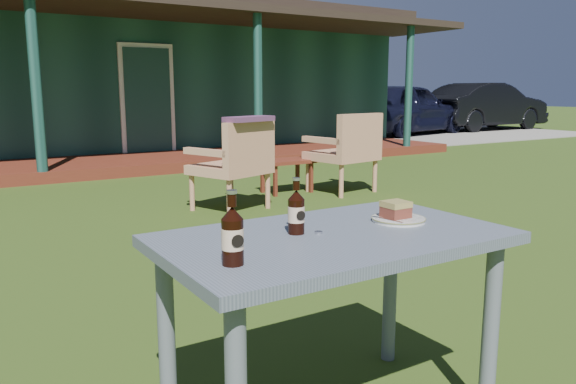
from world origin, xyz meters
TOP-DOWN VIEW (x-y plane):
  - ground at (0.00, 0.00)m, footprint 80.00×80.00m
  - gravel_strip at (10.50, 8.50)m, footprint 9.00×6.00m
  - car_near at (9.88, 8.42)m, footprint 4.49×2.55m
  - car_far at (13.38, 8.56)m, footprint 4.39×1.58m
  - cafe_table at (0.00, -1.60)m, footprint 1.20×0.70m
  - plate at (0.32, -1.58)m, footprint 0.20×0.20m
  - cake_slice at (0.31, -1.57)m, footprint 0.09×0.09m
  - fork at (0.25, -1.59)m, footprint 0.03×0.14m
  - cola_bottle_near at (-0.11, -1.53)m, footprint 0.06×0.06m
  - cola_bottle_far at (-0.45, -1.73)m, footprint 0.06×0.07m
  - bottle_cap at (-0.05, -1.57)m, footprint 0.03×0.03m
  - armchair_left at (1.40, 1.92)m, footprint 0.85×0.82m
  - armchair_right at (2.98, 2.13)m, footprint 0.80×0.77m
  - floral_throw at (1.46, 1.75)m, footprint 0.59×0.38m
  - side_table at (2.38, 2.53)m, footprint 0.60×0.40m

SIDE VIEW (x-z plane):
  - ground at x=0.00m, z-range 0.00..0.00m
  - gravel_strip at x=10.50m, z-range 0.00..0.02m
  - side_table at x=2.38m, z-range 0.14..0.54m
  - armchair_left at x=1.40m, z-range 0.06..0.97m
  - armchair_right at x=2.98m, z-range 0.06..1.01m
  - cafe_table at x=0.00m, z-range 0.26..0.98m
  - car_near at x=9.88m, z-range 0.00..1.44m
  - car_far at x=13.38m, z-range 0.00..1.44m
  - bottle_cap at x=-0.05m, z-range 0.72..0.73m
  - plate at x=0.32m, z-range 0.72..0.74m
  - fork at x=0.25m, z-range 0.73..0.74m
  - cake_slice at x=0.31m, z-range 0.73..0.80m
  - cola_bottle_near at x=-0.11m, z-range 0.70..0.90m
  - cola_bottle_far at x=-0.45m, z-range 0.70..0.91m
  - floral_throw at x=1.46m, z-range 0.91..0.96m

